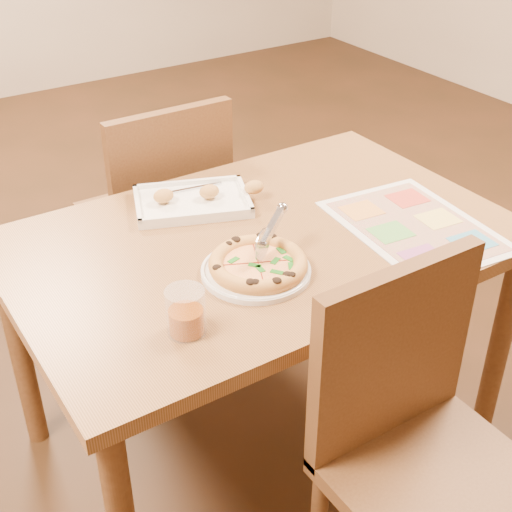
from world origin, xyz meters
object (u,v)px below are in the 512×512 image
dining_table (261,263)px  pizza_cutter (269,232)px  plate (256,271)px  menu (415,226)px  appetizer_tray (196,201)px  glass_tumbler (186,315)px  chair_far (162,198)px  chair_near (416,419)px  pizza (258,264)px

dining_table → pizza_cutter: size_ratio=9.28×
dining_table → plate: 0.20m
dining_table → menu: 0.42m
plate → appetizer_tray: bearing=83.2°
dining_table → glass_tumbler: bearing=-144.7°
chair_far → chair_near: bearing=90.0°
plate → dining_table: bearing=52.6°
chair_far → glass_tumbler: bearing=67.5°
chair_near → appetizer_tray: chair_near is taller
dining_table → appetizer_tray: (-0.06, 0.24, 0.10)m
chair_near → appetizer_tray: (-0.06, 0.84, 0.17)m
appetizer_tray → glass_tumbler: bearing=-120.7°
appetizer_tray → menu: appetizer_tray is taller
chair_near → dining_table: bearing=90.0°
chair_far → appetizer_tray: chair_far is taller
appetizer_tray → glass_tumbler: glass_tumbler is taller
glass_tumbler → pizza_cutter: bearing=24.3°
pizza_cutter → menu: size_ratio=0.30×
plate → glass_tumbler: glass_tumbler is taller
dining_table → pizza: 0.21m
pizza → menu: (0.47, -0.04, -0.02)m
pizza_cutter → glass_tumbler: (-0.30, -0.14, -0.04)m
plate → chair_far: bearing=81.7°
chair_far → appetizer_tray: bearing=80.1°
appetizer_tray → menu: bearing=-44.3°
menu → pizza: bearing=175.2°
chair_near → pizza_cutter: (-0.05, 0.49, 0.24)m
dining_table → chair_near: size_ratio=2.77×
pizza → pizza_cutter: pizza_cutter is taller
chair_far → menu: 0.88m
menu → glass_tumbler: bearing=-174.6°
plate → pizza: (0.01, -0.00, 0.02)m
pizza_cutter → dining_table: bearing=33.6°
chair_far → pizza: 0.77m
pizza → plate: bearing=171.8°
dining_table → pizza: pizza is taller
glass_tumbler → pizza: bearing=23.3°
plate → pizza: pizza is taller
pizza → pizza_cutter: bearing=29.2°
chair_far → glass_tumbler: chair_far is taller
chair_near → pizza: 0.50m
chair_near → menu: (0.37, 0.42, 0.16)m
chair_near → glass_tumbler: chair_near is taller
pizza_cutter → appetizer_tray: (-0.01, 0.35, -0.07)m
appetizer_tray → menu: size_ratio=0.81×
chair_near → chair_far: bearing=90.0°
dining_table → menu: bearing=-26.5°
plate → pizza_cutter: bearing=26.1°
plate → chair_near: bearing=-76.6°
glass_tumbler → menu: bearing=5.4°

